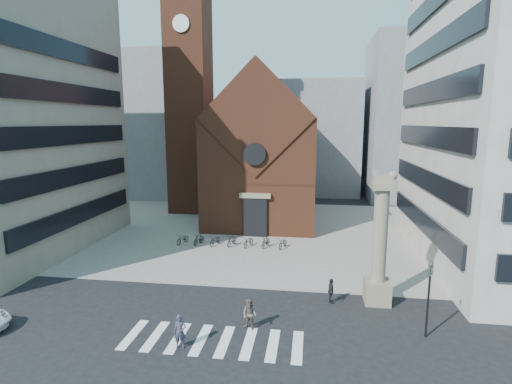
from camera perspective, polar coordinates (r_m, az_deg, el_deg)
ground at (r=25.72m, az=-5.72°, el=-16.92°), size 120.00×120.00×0.00m
piazza at (r=43.22m, az=0.28°, el=-5.59°), size 46.00×30.00×0.05m
zebra_crossing at (r=23.05m, az=-6.18°, el=-20.33°), size 10.20×3.20×0.01m
church at (r=47.77m, az=1.27°, el=5.60°), size 12.00×16.65×18.00m
campanile at (r=52.79m, az=-9.49°, el=14.31°), size 5.50×5.50×31.20m
bg_block_left at (r=67.33m, az=-14.51°, el=9.13°), size 16.00×14.00×22.00m
bg_block_mid at (r=67.31m, az=8.44°, el=7.63°), size 14.00×12.00×18.00m
bg_block_right at (r=66.31m, az=22.68°, el=9.54°), size 16.00×14.00×24.00m
lion_column at (r=26.90m, az=17.21°, el=-8.14°), size 1.63×1.60×8.68m
traffic_light at (r=24.07m, az=23.40°, el=-13.69°), size 0.13×0.16×4.30m
pedestrian_0 at (r=22.22m, az=-10.81°, el=-19.00°), size 0.70×0.50×1.83m
pedestrian_1 at (r=23.52m, az=-0.92°, el=-17.10°), size 1.08×0.98×1.82m
pedestrian_2 at (r=27.04m, az=10.66°, el=-13.71°), size 0.56×1.02×1.66m
scooter_0 at (r=39.28m, az=-10.43°, el=-6.59°), size 1.18×1.95×0.97m
scooter_1 at (r=38.79m, az=-8.16°, el=-6.65°), size 1.03×1.85×1.07m
scooter_2 at (r=38.40m, az=-5.84°, el=-6.86°), size 1.18×1.95×0.97m
scooter_3 at (r=38.04m, az=-3.47°, el=-6.90°), size 1.03×1.85×1.07m
scooter_4 at (r=37.78m, az=-1.06°, el=-7.09°), size 1.18×1.95×0.97m
scooter_5 at (r=37.55m, az=1.38°, el=-7.11°), size 1.03×1.85×1.07m
scooter_6 at (r=37.43m, az=3.85°, el=-7.28°), size 1.18×1.95×0.97m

